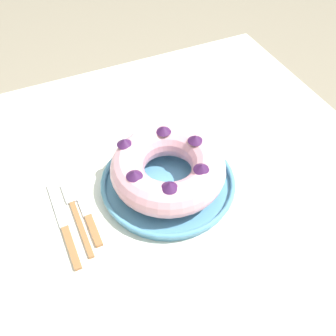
% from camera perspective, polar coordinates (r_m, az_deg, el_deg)
% --- Properties ---
extents(ground_plane, '(8.00, 8.00, 0.00)m').
position_cam_1_polar(ground_plane, '(1.56, -0.38, -19.55)').
color(ground_plane, gray).
extents(dining_table, '(1.11, 1.04, 0.72)m').
position_cam_1_polar(dining_table, '(1.01, -0.56, -5.75)').
color(dining_table, silver).
rests_on(dining_table, ground_plane).
extents(serving_dish, '(0.31, 0.31, 0.03)m').
position_cam_1_polar(serving_dish, '(0.92, 0.00, -2.18)').
color(serving_dish, '#518EB2').
rests_on(serving_dish, dining_table).
extents(bundt_cake, '(0.26, 0.26, 0.09)m').
position_cam_1_polar(bundt_cake, '(0.88, -0.01, 0.04)').
color(bundt_cake, '#E09EAD').
rests_on(bundt_cake, serving_dish).
extents(fork, '(0.02, 0.21, 0.01)m').
position_cam_1_polar(fork, '(0.91, -13.26, -6.30)').
color(fork, '#936038').
rests_on(fork, dining_table).
extents(serving_knife, '(0.02, 0.24, 0.01)m').
position_cam_1_polar(serving_knife, '(0.89, -14.68, -8.55)').
color(serving_knife, '#936038').
rests_on(serving_knife, dining_table).
extents(cake_knife, '(0.02, 0.19, 0.01)m').
position_cam_1_polar(cake_knife, '(0.89, -11.47, -6.99)').
color(cake_knife, '#936038').
rests_on(cake_knife, dining_table).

